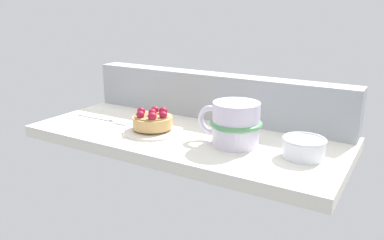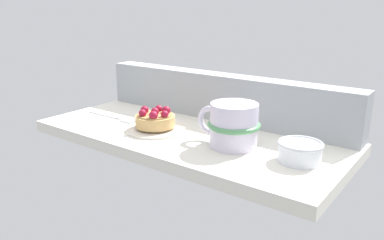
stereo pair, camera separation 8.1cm
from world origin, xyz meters
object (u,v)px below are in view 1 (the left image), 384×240
raspberry_tart (153,120)px  dessert_fork (104,119)px  sugar_bowl (304,147)px  dessert_plate (153,129)px  coffee_mug (235,124)px

raspberry_tart → dessert_fork: size_ratio=0.55×
raspberry_tart → dessert_fork: 15.82cm
raspberry_tart → sugar_bowl: bearing=3.5°
raspberry_tart → sugar_bowl: (32.92, 2.04, -0.65)cm
dessert_plate → coffee_mug: size_ratio=0.97×
sugar_bowl → dessert_plate: bearing=-176.5°
coffee_mug → raspberry_tart: bearing=-174.8°
dessert_plate → sugar_bowl: bearing=3.5°
coffee_mug → dessert_fork: coffee_mug is taller
dessert_fork → raspberry_tart: bearing=-3.6°
dessert_plate → dessert_fork: 15.61cm
raspberry_tart → sugar_bowl: raspberry_tart is taller
coffee_mug → dessert_plate: bearing=-174.9°
raspberry_tart → sugar_bowl: size_ratio=1.09×
coffee_mug → sugar_bowl: (13.86, 0.32, -2.40)cm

